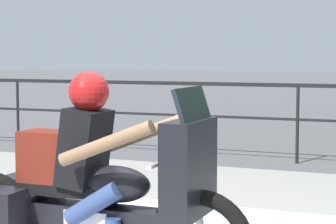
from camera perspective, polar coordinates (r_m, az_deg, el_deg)
name	(u,v)px	position (r m, az deg, el deg)	size (l,w,h in m)	color
sidewalk_band	(266,187)	(8.36, 8.49, -6.46)	(44.00, 2.40, 0.01)	#99968E
fence_railing	(298,101)	(10.14, 11.24, 0.98)	(36.00, 0.05, 1.23)	black
motorcycle	(89,190)	(4.75, -6.86, -6.80)	(2.45, 0.76, 1.54)	black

